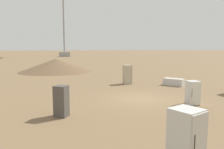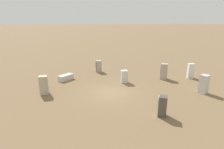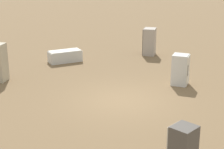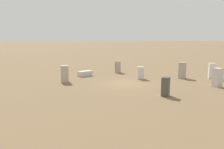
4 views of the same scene
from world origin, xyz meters
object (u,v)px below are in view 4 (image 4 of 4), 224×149
object	(u,v)px
discarded_fridge_5	(65,74)
discarded_fridge_7	(217,78)
discarded_fridge_2	(140,73)
discarded_fridge_3	(212,71)
discarded_fridge_6	(165,87)
discarded_fridge_1	(182,70)
discarded_fridge_0	(85,74)
discarded_fridge_4	(118,67)

from	to	relation	value
discarded_fridge_5	discarded_fridge_7	xyz separation A→B (m)	(14.35, -5.21, 0.01)
discarded_fridge_7	discarded_fridge_2	bearing A→B (deg)	-148.77
discarded_fridge_3	discarded_fridge_7	size ratio (longest dim) A/B	0.99
discarded_fridge_6	discarded_fridge_7	world-z (taller)	discarded_fridge_7
discarded_fridge_1	discarded_fridge_5	xyz separation A→B (m)	(-13.47, 0.22, -0.04)
discarded_fridge_6	discarded_fridge_3	bearing A→B (deg)	-16.01
discarded_fridge_0	discarded_fridge_4	bearing A→B (deg)	81.76
discarded_fridge_5	discarded_fridge_6	bearing A→B (deg)	-37.40
discarded_fridge_4	discarded_fridge_5	distance (m)	8.96
discarded_fridge_4	discarded_fridge_6	bearing A→B (deg)	-167.52
discarded_fridge_4	discarded_fridge_7	bearing A→B (deg)	-137.35
discarded_fridge_4	discarded_fridge_5	size ratio (longest dim) A/B	0.89
discarded_fridge_0	discarded_fridge_2	xyz separation A→B (m)	(6.08, -3.25, 0.39)
discarded_fridge_2	discarded_fridge_3	bearing A→B (deg)	96.06
discarded_fridge_5	discarded_fridge_6	size ratio (longest dim) A/B	1.16
discarded_fridge_3	discarded_fridge_6	world-z (taller)	discarded_fridge_3
discarded_fridge_0	discarded_fridge_7	bearing A→B (deg)	22.28
discarded_fridge_2	discarded_fridge_4	xyz separation A→B (m)	(-1.44, 5.25, 0.09)
discarded_fridge_1	discarded_fridge_3	xyz separation A→B (m)	(3.31, -0.80, -0.04)
discarded_fridge_3	discarded_fridge_4	bearing A→B (deg)	167.87
discarded_fridge_0	discarded_fridge_6	size ratio (longest dim) A/B	1.26
discarded_fridge_2	discarded_fridge_6	size ratio (longest dim) A/B	0.92
discarded_fridge_1	discarded_fridge_4	world-z (taller)	discarded_fridge_1
discarded_fridge_4	discarded_fridge_2	bearing A→B (deg)	-156.29
discarded_fridge_7	discarded_fridge_0	bearing A→B (deg)	-141.88
discarded_fridge_0	discarded_fridge_3	xyz separation A→B (m)	(14.36, -4.55, 0.58)
discarded_fridge_3	discarded_fridge_5	xyz separation A→B (m)	(-16.77, 1.02, -0.00)
discarded_fridge_5	discarded_fridge_6	world-z (taller)	discarded_fridge_5
discarded_fridge_5	discarded_fridge_7	bearing A→B (deg)	-14.46
discarded_fridge_5	discarded_fridge_2	bearing A→B (deg)	7.34
discarded_fridge_2	discarded_fridge_6	distance (m)	7.69
discarded_fridge_4	discarded_fridge_6	world-z (taller)	discarded_fridge_4
discarded_fridge_0	discarded_fridge_1	world-z (taller)	discarded_fridge_1
discarded_fridge_4	discarded_fridge_0	bearing A→B (deg)	121.72
discarded_fridge_5	discarded_fridge_7	world-z (taller)	discarded_fridge_7
discarded_fridge_0	discarded_fridge_1	distance (m)	11.69
discarded_fridge_1	discarded_fridge_7	size ratio (longest dim) A/B	1.04
discarded_fridge_2	discarded_fridge_3	xyz separation A→B (m)	(8.29, -1.30, 0.19)
discarded_fridge_2	discarded_fridge_4	world-z (taller)	discarded_fridge_4
discarded_fridge_0	discarded_fridge_6	bearing A→B (deg)	-4.57
discarded_fridge_1	discarded_fridge_5	size ratio (longest dim) A/B	1.05
discarded_fridge_0	discarded_fridge_3	bearing A→B (deg)	40.88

